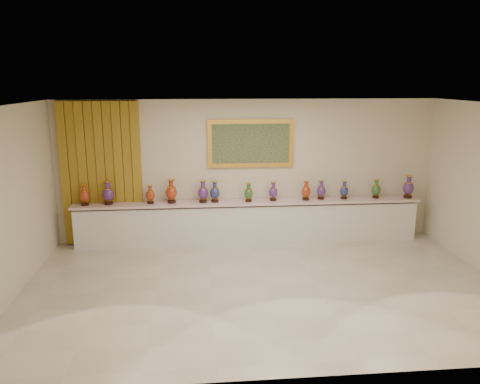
# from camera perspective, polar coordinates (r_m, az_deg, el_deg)

# --- Properties ---
(ground) EXTENTS (8.00, 8.00, 0.00)m
(ground) POSITION_cam_1_polar(r_m,az_deg,el_deg) (8.02, 2.90, -11.41)
(ground) COLOR beige
(ground) RESTS_ON ground
(room) EXTENTS (8.00, 8.00, 8.00)m
(room) POSITION_cam_1_polar(r_m,az_deg,el_deg) (9.91, -13.74, 2.74)
(room) COLOR beige
(room) RESTS_ON ground
(counter) EXTENTS (7.28, 0.48, 0.90)m
(counter) POSITION_cam_1_polar(r_m,az_deg,el_deg) (9.97, 1.08, -3.66)
(counter) COLOR white
(counter) RESTS_ON ground
(vase_0) EXTENTS (0.26, 0.26, 0.44)m
(vase_0) POSITION_cam_1_polar(r_m,az_deg,el_deg) (9.96, -18.43, -0.45)
(vase_0) COLOR black
(vase_0) RESTS_ON counter
(vase_1) EXTENTS (0.27, 0.27, 0.49)m
(vase_1) POSITION_cam_1_polar(r_m,az_deg,el_deg) (9.89, -15.76, -0.23)
(vase_1) COLOR black
(vase_1) RESTS_ON counter
(vase_2) EXTENTS (0.22, 0.22, 0.39)m
(vase_2) POSITION_cam_1_polar(r_m,az_deg,el_deg) (9.77, -10.88, -0.38)
(vase_2) COLOR black
(vase_2) RESTS_ON counter
(vase_3) EXTENTS (0.26, 0.26, 0.50)m
(vase_3) POSITION_cam_1_polar(r_m,az_deg,el_deg) (9.74, -8.37, -0.04)
(vase_3) COLOR black
(vase_3) RESTS_ON counter
(vase_4) EXTENTS (0.26, 0.26, 0.47)m
(vase_4) POSITION_cam_1_polar(r_m,az_deg,el_deg) (9.71, -4.54, -0.06)
(vase_4) COLOR black
(vase_4) RESTS_ON counter
(vase_5) EXTENTS (0.23, 0.23, 0.44)m
(vase_5) POSITION_cam_1_polar(r_m,az_deg,el_deg) (9.72, -3.09, -0.08)
(vase_5) COLOR black
(vase_5) RESTS_ON counter
(vase_6) EXTENTS (0.18, 0.18, 0.39)m
(vase_6) POSITION_cam_1_polar(r_m,az_deg,el_deg) (9.75, 1.05, -0.16)
(vase_6) COLOR black
(vase_6) RESTS_ON counter
(vase_7) EXTENTS (0.21, 0.21, 0.40)m
(vase_7) POSITION_cam_1_polar(r_m,az_deg,el_deg) (9.86, 4.07, -0.02)
(vase_7) COLOR black
(vase_7) RESTS_ON counter
(vase_8) EXTENTS (0.25, 0.25, 0.41)m
(vase_8) POSITION_cam_1_polar(r_m,az_deg,el_deg) (9.97, 8.05, 0.08)
(vase_8) COLOR black
(vase_8) RESTS_ON counter
(vase_9) EXTENTS (0.20, 0.20, 0.41)m
(vase_9) POSITION_cam_1_polar(r_m,az_deg,el_deg) (10.09, 9.86, 0.15)
(vase_9) COLOR black
(vase_9) RESTS_ON counter
(vase_10) EXTENTS (0.18, 0.18, 0.39)m
(vase_10) POSITION_cam_1_polar(r_m,az_deg,el_deg) (10.22, 12.57, 0.14)
(vase_10) COLOR black
(vase_10) RESTS_ON counter
(vase_11) EXTENTS (0.23, 0.23, 0.41)m
(vase_11) POSITION_cam_1_polar(r_m,az_deg,el_deg) (10.47, 16.26, 0.28)
(vase_11) COLOR black
(vase_11) RESTS_ON counter
(vase_12) EXTENTS (0.27, 0.27, 0.49)m
(vase_12) POSITION_cam_1_polar(r_m,az_deg,el_deg) (10.69, 19.84, 0.49)
(vase_12) COLOR black
(vase_12) RESTS_ON counter
(label_card) EXTENTS (0.10, 0.06, 0.00)m
(label_card) POSITION_cam_1_polar(r_m,az_deg,el_deg) (9.68, -9.40, -1.51)
(label_card) COLOR white
(label_card) RESTS_ON counter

